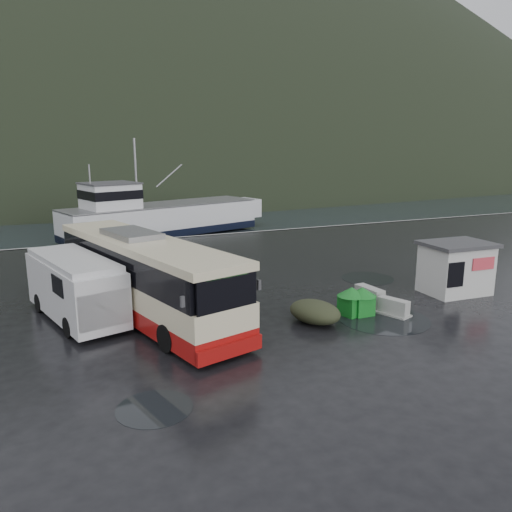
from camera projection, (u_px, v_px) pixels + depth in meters
name	position (u px, v px, depth m)	size (l,w,h in m)	color
ground	(238.00, 315.00, 22.64)	(160.00, 160.00, 0.00)	black
harbor_water	(75.00, 176.00, 121.31)	(300.00, 180.00, 0.02)	black
quay_edge	(150.00, 239.00, 40.58)	(160.00, 0.60, 1.50)	#999993
headland	(77.00, 160.00, 250.72)	(780.00, 540.00, 570.00)	black
coach_bus	(146.00, 315.00, 22.66)	(3.26, 13.21, 3.74)	beige
white_van	(78.00, 318.00, 22.15)	(2.33, 6.80, 2.85)	silver
waste_bin_left	(361.00, 315.00, 22.66)	(0.93, 0.93, 1.29)	#136E1F
waste_bin_right	(351.00, 315.00, 22.60)	(0.94, 0.94, 1.31)	#136E1F
dome_tent	(315.00, 322.00, 21.66)	(1.76, 2.47, 0.97)	#2B301D
ticket_kiosk	(453.00, 293.00, 26.01)	(3.43, 2.60, 2.68)	beige
jersey_barrier_a	(393.00, 315.00, 22.62)	(0.76, 1.51, 0.76)	#999993
jersey_barrier_b	(369.00, 304.00, 24.13)	(0.85, 1.71, 0.85)	#999993
jersey_barrier_c	(370.00, 303.00, 24.28)	(0.76, 1.52, 0.76)	#999993
fishing_trawler	(163.00, 221.00, 50.17)	(23.53, 5.18, 9.41)	silver
puddles	(353.00, 313.00, 22.80)	(17.03, 12.30, 0.01)	black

